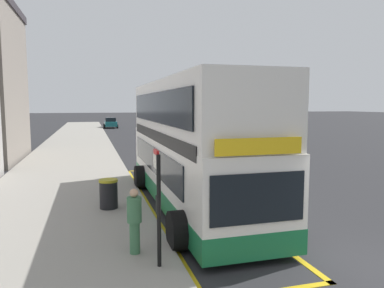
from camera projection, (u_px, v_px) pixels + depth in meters
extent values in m
plane|color=#28282B|center=(148.00, 139.00, 37.97)|extent=(260.00, 260.00, 0.00)
cube|color=gray|center=(78.00, 140.00, 36.07)|extent=(6.00, 76.00, 0.14)
cube|color=white|center=(190.00, 168.00, 12.96)|extent=(2.49, 10.82, 2.30)
cube|color=white|center=(190.00, 109.00, 12.73)|extent=(2.46, 10.61, 1.90)
cube|color=#196B3D|center=(190.00, 191.00, 13.05)|extent=(2.51, 10.84, 0.60)
cube|color=black|center=(190.00, 135.00, 12.83)|extent=(2.52, 9.96, 0.36)
cube|color=black|center=(153.00, 159.00, 12.97)|extent=(0.04, 8.66, 0.90)
cube|color=black|center=(155.00, 107.00, 12.38)|extent=(0.04, 9.53, 1.00)
cube|color=black|center=(258.00, 198.00, 7.73)|extent=(2.19, 0.04, 1.10)
cube|color=yellow|center=(259.00, 146.00, 7.61)|extent=(1.99, 0.04, 0.36)
cylinder|color=black|center=(180.00, 230.00, 8.96)|extent=(0.56, 1.00, 1.00)
cylinder|color=black|center=(277.00, 221.00, 9.68)|extent=(0.56, 1.00, 1.00)
cylinder|color=black|center=(142.00, 177.00, 15.54)|extent=(0.56, 1.00, 1.00)
cylinder|color=black|center=(201.00, 174.00, 16.26)|extent=(0.56, 1.00, 1.00)
cube|color=gold|center=(148.00, 204.00, 13.13)|extent=(0.16, 13.79, 0.01)
cube|color=gold|center=(217.00, 199.00, 13.85)|extent=(0.16, 13.79, 0.01)
cube|color=gold|center=(153.00, 170.00, 20.01)|extent=(2.82, 0.16, 0.01)
cylinder|color=black|center=(159.00, 211.00, 7.66)|extent=(0.09, 0.09, 2.42)
cube|color=silver|center=(156.00, 161.00, 7.80)|extent=(0.05, 0.42, 0.30)
cube|color=red|center=(156.00, 152.00, 7.77)|extent=(0.05, 0.42, 0.10)
cube|color=black|center=(158.00, 206.00, 7.75)|extent=(0.06, 0.28, 0.40)
cube|color=#196066|center=(111.00, 124.00, 55.98)|extent=(1.76, 4.20, 0.72)
cube|color=black|center=(111.00, 119.00, 55.81)|extent=(1.52, 1.90, 0.60)
cylinder|color=black|center=(104.00, 126.00, 57.01)|extent=(0.22, 0.60, 0.60)
cylinder|color=black|center=(116.00, 125.00, 57.52)|extent=(0.22, 0.60, 0.60)
cylinder|color=black|center=(105.00, 127.00, 54.52)|extent=(0.22, 0.60, 0.60)
cylinder|color=black|center=(117.00, 126.00, 55.02)|extent=(0.22, 0.60, 0.60)
cube|color=silver|center=(208.00, 136.00, 34.13)|extent=(1.76, 4.20, 0.72)
cube|color=black|center=(208.00, 129.00, 33.96)|extent=(1.52, 1.90, 0.60)
cylinder|color=black|center=(195.00, 139.00, 35.16)|extent=(0.22, 0.60, 0.60)
cylinder|color=black|center=(213.00, 138.00, 35.67)|extent=(0.22, 0.60, 0.60)
cylinder|color=black|center=(203.00, 141.00, 32.67)|extent=(0.22, 0.60, 0.60)
cylinder|color=black|center=(222.00, 141.00, 33.18)|extent=(0.22, 0.60, 0.60)
cylinder|color=#3F724C|center=(135.00, 238.00, 8.44)|extent=(0.24, 0.24, 0.75)
cylinder|color=#3F724C|center=(134.00, 210.00, 8.36)|extent=(0.34, 0.34, 0.59)
sphere|color=tan|center=(134.00, 193.00, 8.32)|extent=(0.20, 0.20, 0.20)
cylinder|color=black|center=(109.00, 195.00, 12.12)|extent=(0.59, 0.59, 0.90)
cylinder|color=#A5991E|center=(108.00, 181.00, 12.06)|extent=(0.62, 0.62, 0.08)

